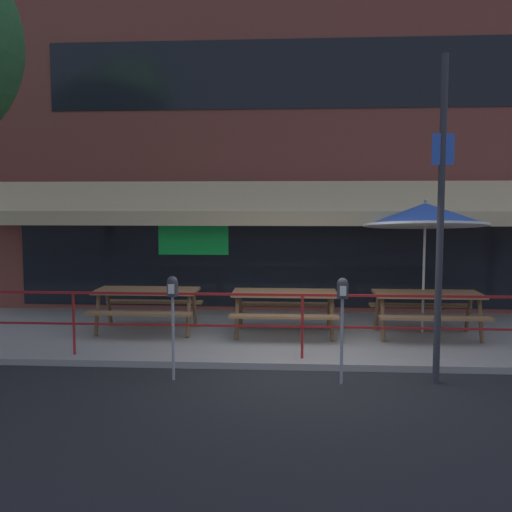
% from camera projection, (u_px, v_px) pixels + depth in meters
% --- Properties ---
extents(ground_plane, '(120.00, 120.00, 0.00)m').
position_uv_depth(ground_plane, '(302.00, 371.00, 8.16)').
color(ground_plane, black).
extents(patio_deck, '(15.00, 4.00, 0.10)m').
position_uv_depth(patio_deck, '(300.00, 335.00, 10.14)').
color(patio_deck, gray).
rests_on(patio_deck, ground).
extents(restaurant_building, '(15.00, 1.60, 7.19)m').
position_uv_depth(restaurant_building, '(300.00, 147.00, 12.02)').
color(restaurant_building, brown).
rests_on(restaurant_building, ground).
extents(patio_railing, '(13.84, 0.04, 0.97)m').
position_uv_depth(patio_railing, '(302.00, 312.00, 8.38)').
color(patio_railing, maroon).
rests_on(patio_railing, patio_deck).
extents(picnic_table_left, '(1.80, 1.42, 0.76)m').
position_uv_depth(picnic_table_left, '(147.00, 298.00, 10.15)').
color(picnic_table_left, brown).
rests_on(picnic_table_left, patio_deck).
extents(picnic_table_centre, '(1.80, 1.42, 0.76)m').
position_uv_depth(picnic_table_centre, '(284.00, 301.00, 9.89)').
color(picnic_table_centre, brown).
rests_on(picnic_table_centre, patio_deck).
extents(picnic_table_right, '(1.80, 1.42, 0.76)m').
position_uv_depth(picnic_table_right, '(427.00, 302.00, 9.77)').
color(picnic_table_right, brown).
rests_on(picnic_table_right, patio_deck).
extents(patio_umbrella_right, '(2.14, 2.14, 2.39)m').
position_uv_depth(patio_umbrella_right, '(425.00, 215.00, 9.95)').
color(patio_umbrella_right, '#B7B2A8').
rests_on(patio_umbrella_right, patio_deck).
extents(parking_meter_near, '(0.15, 0.16, 1.42)m').
position_uv_depth(parking_meter_near, '(172.00, 296.00, 7.63)').
color(parking_meter_near, gray).
rests_on(parking_meter_near, ground).
extents(parking_meter_far, '(0.15, 0.16, 1.42)m').
position_uv_depth(parking_meter_far, '(342.00, 299.00, 7.46)').
color(parking_meter_far, gray).
rests_on(parking_meter_far, ground).
extents(street_sign_pole, '(0.28, 0.09, 4.28)m').
position_uv_depth(street_sign_pole, '(441.00, 218.00, 7.39)').
color(street_sign_pole, '#2D2D33').
rests_on(street_sign_pole, ground).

